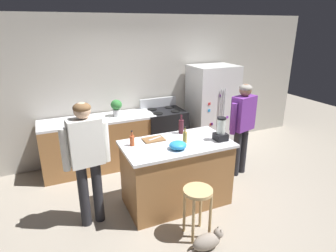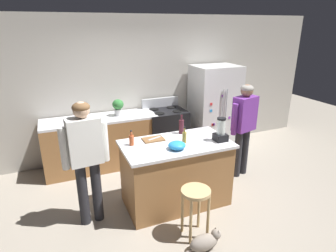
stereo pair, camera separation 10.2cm
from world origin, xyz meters
TOP-DOWN VIEW (x-y plane):
  - ground_plane at (0.00, 0.00)m, footprint 14.00×14.00m
  - back_wall at (0.00, 1.95)m, footprint 8.00×0.10m
  - kitchen_island at (0.00, 0.00)m, footprint 1.52×0.84m
  - back_counter_run at (-0.80, 1.55)m, footprint 2.00×0.64m
  - refrigerator at (1.52, 1.50)m, footprint 0.90×0.73m
  - stove_range at (0.45, 1.52)m, footprint 0.76×0.65m
  - person_by_island_left at (-1.22, 0.03)m, footprint 0.60×0.26m
  - person_by_sink_right at (1.39, 0.34)m, footprint 0.59×0.32m
  - bar_stool at (-0.07, -0.75)m, footprint 0.36×0.36m
  - cat at (-0.07, -1.01)m, footprint 0.52×0.18m
  - potted_plant at (-0.45, 1.55)m, footprint 0.20×0.20m
  - blender_appliance at (0.61, -0.16)m, footprint 0.17×0.17m
  - bottle_wine at (0.22, 0.31)m, footprint 0.08×0.08m
  - bottle_vinegar at (0.11, -0.04)m, footprint 0.06×0.06m
  - bottle_cooking_sauce at (-0.59, 0.16)m, footprint 0.06×0.06m
  - mixing_bowl at (-0.08, -0.19)m, footprint 0.23×0.23m
  - cutting_board at (-0.26, 0.22)m, footprint 0.30×0.20m
  - chef_knife at (-0.24, 0.22)m, footprint 0.22×0.10m

SIDE VIEW (x-z plane):
  - ground_plane at x=0.00m, z-range 0.00..0.00m
  - cat at x=-0.07m, z-range -0.02..0.24m
  - back_counter_run at x=-0.80m, z-range 0.00..0.96m
  - kitchen_island at x=0.00m, z-range 0.00..0.96m
  - stove_range at x=0.45m, z-range -0.08..1.06m
  - bar_stool at x=-0.07m, z-range 0.18..0.84m
  - refrigerator at x=1.52m, z-range 0.00..1.76m
  - cutting_board at x=-0.26m, z-range 0.96..0.98m
  - person_by_sink_right at x=1.39m, z-range 0.17..1.78m
  - chef_knife at x=-0.24m, z-range 0.98..0.98m
  - person_by_island_left at x=-1.22m, z-range 0.18..1.84m
  - mixing_bowl at x=-0.08m, z-range 0.96..1.06m
  - bottle_cooking_sauce at x=-0.59m, z-range 0.93..1.14m
  - bottle_vinegar at x=0.11m, z-range 0.93..1.16m
  - bottle_wine at x=0.22m, z-range 0.92..1.23m
  - blender_appliance at x=0.61m, z-range 0.93..1.27m
  - potted_plant at x=-0.45m, z-range 0.98..1.28m
  - back_wall at x=0.00m, z-range 0.00..2.70m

